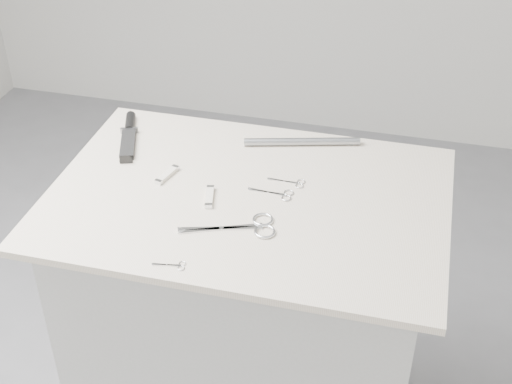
% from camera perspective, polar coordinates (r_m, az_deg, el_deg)
% --- Properties ---
extents(plinth, '(0.90, 0.60, 0.90)m').
position_cam_1_polar(plinth, '(2.10, -0.59, -10.80)').
color(plinth, '#B0B0AE').
rests_on(plinth, ground).
extents(display_board, '(1.00, 0.70, 0.02)m').
position_cam_1_polar(display_board, '(1.79, -0.67, -0.51)').
color(display_board, beige).
rests_on(display_board, plinth).
extents(large_shears, '(0.23, 0.13, 0.01)m').
position_cam_1_polar(large_shears, '(1.68, -0.58, -2.78)').
color(large_shears, silver).
rests_on(large_shears, display_board).
extents(embroidery_scissors_a, '(0.11, 0.05, 0.00)m').
position_cam_1_polar(embroidery_scissors_a, '(1.79, 1.83, -0.16)').
color(embroidery_scissors_a, silver).
rests_on(embroidery_scissors_a, display_board).
extents(embroidery_scissors_b, '(0.10, 0.04, 0.00)m').
position_cam_1_polar(embroidery_scissors_b, '(1.84, 2.92, 0.76)').
color(embroidery_scissors_b, silver).
rests_on(embroidery_scissors_b, display_board).
extents(tiny_scissors, '(0.07, 0.03, 0.00)m').
position_cam_1_polar(tiny_scissors, '(1.59, -6.61, -5.85)').
color(tiny_scissors, silver).
rests_on(tiny_scissors, display_board).
extents(sheathed_knife, '(0.11, 0.24, 0.03)m').
position_cam_1_polar(sheathed_knife, '(2.06, -10.13, 4.60)').
color(sheathed_knife, black).
rests_on(sheathed_knife, display_board).
extents(pocket_knife_a, '(0.04, 0.09, 0.01)m').
position_cam_1_polar(pocket_knife_a, '(1.87, -7.12, 1.37)').
color(pocket_knife_a, silver).
rests_on(pocket_knife_a, display_board).
extents(pocket_knife_b, '(0.04, 0.09, 0.01)m').
position_cam_1_polar(pocket_knife_b, '(1.78, -3.74, -0.38)').
color(pocket_knife_b, silver).
rests_on(pocket_knife_b, display_board).
extents(metal_rail, '(0.32, 0.11, 0.02)m').
position_cam_1_polar(metal_rail, '(1.99, 3.70, 4.05)').
color(metal_rail, gray).
rests_on(metal_rail, display_board).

